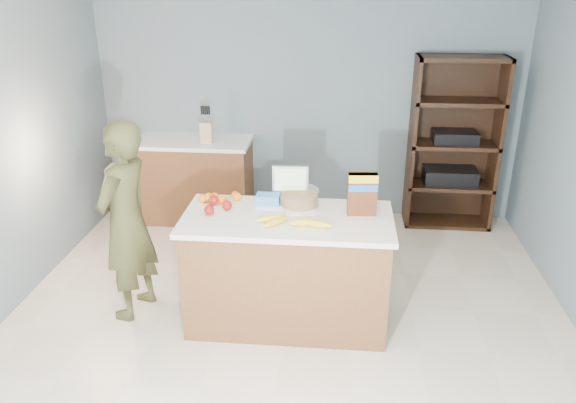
# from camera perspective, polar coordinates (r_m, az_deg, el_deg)

# --- Properties ---
(floor) EXTENTS (4.50, 5.00, 0.02)m
(floor) POSITION_cam_1_polar(r_m,az_deg,el_deg) (4.34, -0.45, -14.09)
(floor) COLOR beige
(floor) RESTS_ON ground
(walls) EXTENTS (4.52, 5.02, 2.51)m
(walls) POSITION_cam_1_polar(r_m,az_deg,el_deg) (3.61, -0.53, 7.45)
(walls) COLOR slate
(walls) RESTS_ON ground
(counter_peninsula) EXTENTS (1.56, 0.76, 0.90)m
(counter_peninsula) POSITION_cam_1_polar(r_m,az_deg,el_deg) (4.36, -0.06, -7.36)
(counter_peninsula) COLOR brown
(counter_peninsula) RESTS_ON ground
(back_cabinet) EXTENTS (1.24, 0.62, 0.90)m
(back_cabinet) POSITION_cam_1_polar(r_m,az_deg,el_deg) (6.25, -9.40, 2.25)
(back_cabinet) COLOR brown
(back_cabinet) RESTS_ON ground
(shelving_unit) EXTENTS (0.90, 0.40, 1.80)m
(shelving_unit) POSITION_cam_1_polar(r_m,az_deg,el_deg) (6.18, 16.35, 5.43)
(shelving_unit) COLOR black
(shelving_unit) RESTS_ON ground
(person) EXTENTS (0.51, 0.65, 1.59)m
(person) POSITION_cam_1_polar(r_m,az_deg,el_deg) (4.49, -16.12, -1.99)
(person) COLOR #3B3B1E
(person) RESTS_ON ground
(knife_block) EXTENTS (0.12, 0.10, 0.31)m
(knife_block) POSITION_cam_1_polar(r_m,az_deg,el_deg) (5.96, -8.28, 7.05)
(knife_block) COLOR tan
(knife_block) RESTS_ON back_cabinet
(envelopes) EXTENTS (0.46, 0.21, 0.00)m
(envelopes) POSITION_cam_1_polar(r_m,az_deg,el_deg) (4.25, -0.23, -0.88)
(envelopes) COLOR white
(envelopes) RESTS_ON counter_peninsula
(bananas) EXTENTS (0.56, 0.20, 0.05)m
(bananas) POSITION_cam_1_polar(r_m,az_deg,el_deg) (4.00, 0.45, -2.08)
(bananas) COLOR yellow
(bananas) RESTS_ON counter_peninsula
(apples) EXTENTS (0.20, 0.26, 0.08)m
(apples) POSITION_cam_1_polar(r_m,az_deg,el_deg) (4.27, -7.25, -0.37)
(apples) COLOR maroon
(apples) RESTS_ON counter_peninsula
(oranges) EXTENTS (0.33, 0.17, 0.07)m
(oranges) POSITION_cam_1_polar(r_m,az_deg,el_deg) (4.43, -7.10, 0.38)
(oranges) COLOR orange
(oranges) RESTS_ON counter_peninsula
(blue_carton) EXTENTS (0.18, 0.12, 0.08)m
(blue_carton) POSITION_cam_1_polar(r_m,az_deg,el_deg) (4.35, -2.04, 0.22)
(blue_carton) COLOR blue
(blue_carton) RESTS_ON counter_peninsula
(salad_bowl) EXTENTS (0.30, 0.30, 0.13)m
(salad_bowl) POSITION_cam_1_polar(r_m,az_deg,el_deg) (4.32, 1.17, 0.32)
(salad_bowl) COLOR #267219
(salad_bowl) RESTS_ON counter_peninsula
(tv) EXTENTS (0.28, 0.12, 0.28)m
(tv) POSITION_cam_1_polar(r_m,az_deg,el_deg) (4.38, 0.24, 2.11)
(tv) COLOR silver
(tv) RESTS_ON counter_peninsula
(cereal_box) EXTENTS (0.22, 0.10, 0.32)m
(cereal_box) POSITION_cam_1_polar(r_m,az_deg,el_deg) (4.14, 7.57, 1.05)
(cereal_box) COLOR #592B14
(cereal_box) RESTS_ON counter_peninsula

